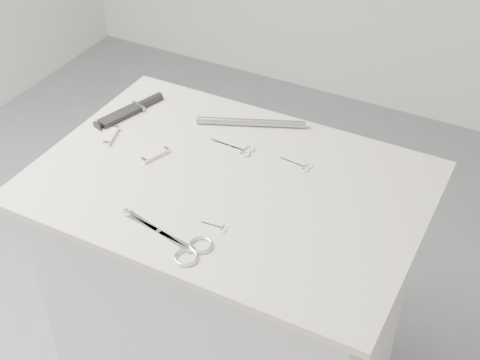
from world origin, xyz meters
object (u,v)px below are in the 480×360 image
at_px(pocket_knife_a, 111,136).
at_px(pocket_knife_b, 155,155).
at_px(large_shears, 181,244).
at_px(embroidery_scissors_a, 240,149).
at_px(embroidery_scissors_b, 300,165).
at_px(tiny_scissors, 218,227).
at_px(plinth, 231,303).
at_px(metal_rail, 251,122).
at_px(sheathed_knife, 134,109).

bearing_deg(pocket_knife_a, pocket_knife_b, -113.22).
height_order(large_shears, embroidery_scissors_a, large_shears).
bearing_deg(embroidery_scissors_b, pocket_knife_b, -151.90).
bearing_deg(tiny_scissors, pocket_knife_a, 151.69).
distance_m(plinth, metal_rail, 0.55).
relative_size(large_shears, embroidery_scissors_a, 1.96).
xyz_separation_m(large_shears, sheathed_knife, (-0.42, 0.42, 0.00)).
xyz_separation_m(large_shears, embroidery_scissors_b, (0.12, 0.40, -0.00)).
bearing_deg(embroidery_scissors_a, pocket_knife_a, -159.13).
relative_size(embroidery_scissors_a, metal_rail, 0.40).
xyz_separation_m(large_shears, pocket_knife_a, (-0.40, 0.28, 0.00)).
bearing_deg(pocket_knife_b, metal_rail, -10.81).
height_order(plinth, embroidery_scissors_b, embroidery_scissors_b).
height_order(sheathed_knife, metal_rail, sheathed_knife).
distance_m(pocket_knife_a, metal_rail, 0.40).
distance_m(embroidery_scissors_b, metal_rail, 0.23).
bearing_deg(pocket_knife_a, embroidery_scissors_b, -92.79).
xyz_separation_m(plinth, pocket_knife_a, (-0.38, 0.02, 0.48)).
bearing_deg(metal_rail, pocket_knife_a, -143.49).
height_order(large_shears, metal_rail, metal_rail).
bearing_deg(pocket_knife_b, tiny_scissors, -99.25).
distance_m(plinth, sheathed_knife, 0.65).
bearing_deg(tiny_scissors, sheathed_knife, 139.37).
distance_m(large_shears, sheathed_knife, 0.60).
xyz_separation_m(sheathed_knife, pocket_knife_b, (0.18, -0.16, -0.00)).
distance_m(large_shears, tiny_scissors, 0.10).
bearing_deg(sheathed_knife, pocket_knife_a, -153.61).
relative_size(plinth, tiny_scissors, 13.36).
distance_m(embroidery_scissors_a, pocket_knife_b, 0.23).
bearing_deg(pocket_knife_a, metal_rail, -69.68).
xyz_separation_m(large_shears, pocket_knife_b, (-0.24, 0.26, 0.00)).
xyz_separation_m(embroidery_scissors_a, metal_rail, (-0.03, 0.12, 0.01)).
height_order(plinth, embroidery_scissors_a, embroidery_scissors_a).
distance_m(large_shears, embroidery_scissors_a, 0.40).
relative_size(embroidery_scissors_b, pocket_knife_b, 1.08).
bearing_deg(embroidery_scissors_b, sheathed_knife, -175.49).
bearing_deg(sheathed_knife, plinth, -94.34).
distance_m(large_shears, pocket_knife_a, 0.49).
height_order(large_shears, embroidery_scissors_b, large_shears).
height_order(embroidery_scissors_b, pocket_knife_b, pocket_knife_b).
bearing_deg(plinth, large_shears, -86.59).
xyz_separation_m(plinth, pocket_knife_b, (-0.22, -0.00, 0.48)).
bearing_deg(sheathed_knife, embroidery_scissors_a, -77.03).
relative_size(plinth, pocket_knife_b, 10.55).
distance_m(sheathed_knife, metal_rail, 0.35).
xyz_separation_m(embroidery_scissors_a, pocket_knife_b, (-0.19, -0.13, 0.00)).
xyz_separation_m(plinth, embroidery_scissors_b, (0.14, 0.14, 0.47)).
relative_size(embroidery_scissors_a, pocket_knife_b, 1.48).
relative_size(embroidery_scissors_b, tiny_scissors, 1.37).
xyz_separation_m(pocket_knife_a, metal_rail, (0.32, 0.24, 0.01)).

